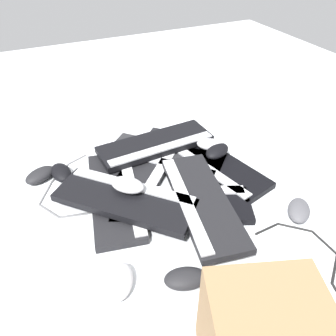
% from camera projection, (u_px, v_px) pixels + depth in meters
% --- Properties ---
extents(ground_plane, '(3.20, 3.20, 0.00)m').
position_uv_depth(ground_plane, '(150.00, 168.00, 1.21)').
color(ground_plane, silver).
extents(keyboard_0, '(0.31, 0.46, 0.03)m').
position_uv_depth(keyboard_0, '(181.00, 205.00, 1.04)').
color(keyboard_0, black).
rests_on(keyboard_0, ground).
extents(keyboard_1, '(0.46, 0.25, 0.03)m').
position_uv_depth(keyboard_1, '(214.00, 164.00, 1.21)').
color(keyboard_1, black).
rests_on(keyboard_1, ground).
extents(keyboard_2, '(0.42, 0.41, 0.03)m').
position_uv_depth(keyboard_2, '(165.00, 156.00, 1.25)').
color(keyboard_2, '#232326').
rests_on(keyboard_2, ground).
extents(keyboard_3, '(0.42, 0.41, 0.03)m').
position_uv_depth(keyboard_3, '(151.00, 162.00, 1.22)').
color(keyboard_3, black).
rests_on(keyboard_3, ground).
extents(keyboard_4, '(0.46, 0.23, 0.03)m').
position_uv_depth(keyboard_4, '(115.00, 194.00, 1.08)').
color(keyboard_4, black).
rests_on(keyboard_4, ground).
extents(keyboard_5, '(0.46, 0.23, 0.03)m').
position_uv_depth(keyboard_5, '(201.00, 201.00, 1.01)').
color(keyboard_5, black).
rests_on(keyboard_5, keyboard_0).
extents(keyboard_6, '(0.42, 0.41, 0.03)m').
position_uv_depth(keyboard_6, '(125.00, 199.00, 1.02)').
color(keyboard_6, black).
rests_on(keyboard_6, keyboard_4).
extents(keyboard_7, '(0.18, 0.45, 0.03)m').
position_uv_depth(keyboard_7, '(156.00, 144.00, 1.26)').
color(keyboard_7, black).
rests_on(keyboard_7, keyboard_2).
extents(mouse_0, '(0.11, 0.13, 0.04)m').
position_uv_depth(mouse_0, '(217.00, 151.00, 1.21)').
color(mouse_0, black).
rests_on(mouse_0, keyboard_1).
extents(mouse_1, '(0.10, 0.12, 0.04)m').
position_uv_depth(mouse_1, '(185.00, 278.00, 0.82)').
color(mouse_1, black).
rests_on(mouse_1, ground).
extents(mouse_2, '(0.12, 0.08, 0.04)m').
position_uv_depth(mouse_2, '(61.00, 172.00, 1.16)').
color(mouse_2, black).
rests_on(mouse_2, ground).
extents(mouse_3, '(0.13, 0.11, 0.04)m').
position_uv_depth(mouse_3, '(120.00, 281.00, 0.82)').
color(mouse_3, '#B7B7BC').
rests_on(mouse_3, ground).
extents(mouse_4, '(0.13, 0.12, 0.04)m').
position_uv_depth(mouse_4, '(127.00, 185.00, 1.02)').
color(mouse_4, '#B7B7BC').
rests_on(mouse_4, keyboard_6).
extents(mouse_5, '(0.11, 0.13, 0.04)m').
position_uv_depth(mouse_5, '(40.00, 175.00, 1.15)').
color(mouse_5, black).
rests_on(mouse_5, ground).
extents(mouse_6, '(0.12, 0.12, 0.04)m').
position_uv_depth(mouse_6, '(299.00, 210.00, 1.01)').
color(mouse_6, '#4C4C51').
rests_on(mouse_6, ground).
extents(mouse_7, '(0.12, 0.13, 0.04)m').
position_uv_depth(mouse_7, '(211.00, 145.00, 1.25)').
color(mouse_7, '#B7B7BC').
rests_on(mouse_7, keyboard_1).
extents(cable_0, '(0.37, 0.20, 0.01)m').
position_uv_depth(cable_0, '(318.00, 264.00, 0.88)').
color(cable_0, black).
rests_on(cable_0, ground).
extents(cable_1, '(0.32, 0.29, 0.01)m').
position_uv_depth(cable_1, '(77.00, 191.00, 1.11)').
color(cable_1, '#59595B').
rests_on(cable_1, ground).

